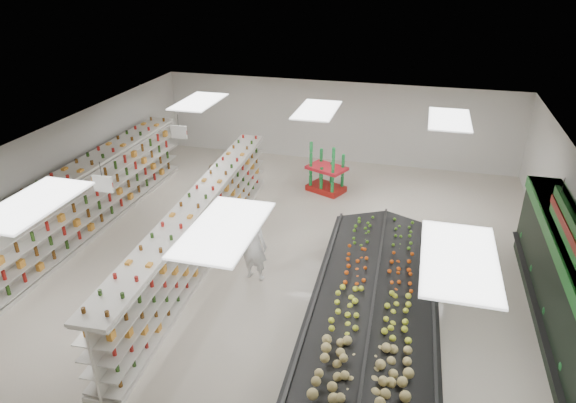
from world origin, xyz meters
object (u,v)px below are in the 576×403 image
(gondola_center, at_px, (200,231))
(produce_island, at_px, (374,307))
(soda_endcap, at_px, (327,170))
(shopper_main, at_px, (254,246))
(gondola_left, at_px, (67,214))
(shopper_background, at_px, (216,189))

(gondola_center, relative_size, produce_island, 1.39)
(gondola_center, bearing_deg, soda_endcap, 62.24)
(soda_endcap, bearing_deg, shopper_main, -97.29)
(produce_island, distance_m, soda_endcap, 7.33)
(produce_island, bearing_deg, soda_endcap, 109.13)
(gondola_left, distance_m, shopper_main, 5.64)
(soda_endcap, height_order, shopper_background, shopper_background)
(soda_endcap, relative_size, shopper_main, 0.87)
(gondola_left, relative_size, gondola_center, 1.12)
(shopper_background, bearing_deg, produce_island, -134.52)
(produce_island, height_order, soda_endcap, soda_endcap)
(gondola_left, xyz_separation_m, produce_island, (8.78, -1.44, -0.43))
(soda_endcap, distance_m, shopper_main, 5.84)
(soda_endcap, bearing_deg, gondola_center, -115.03)
(gondola_center, height_order, shopper_background, gondola_center)
(produce_island, height_order, shopper_background, shopper_background)
(gondola_left, xyz_separation_m, shopper_main, (5.63, -0.31, 0.00))
(gondola_center, height_order, produce_island, gondola_center)
(gondola_center, xyz_separation_m, shopper_main, (1.71, -0.55, 0.11))
(gondola_left, bearing_deg, soda_endcap, 40.86)
(shopper_main, bearing_deg, produce_island, 169.32)
(gondola_center, height_order, shopper_main, shopper_main)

